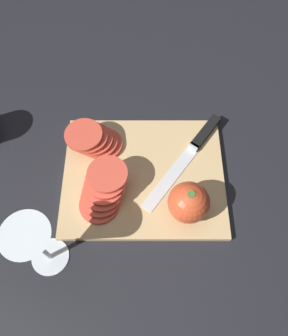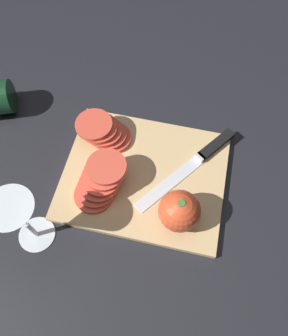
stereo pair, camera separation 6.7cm
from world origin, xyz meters
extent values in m
plane|color=black|center=(0.00, 0.00, 0.00)|extent=(3.00, 3.00, 0.00)
cube|color=tan|center=(0.02, -0.04, 0.01)|extent=(0.34, 0.28, 0.01)
cylinder|color=silver|center=(-0.16, -0.21, 0.00)|extent=(0.07, 0.07, 0.00)
cylinder|color=silver|center=(-0.16, -0.21, 0.04)|extent=(0.01, 0.01, 0.06)
cone|color=silver|center=(-0.16, -0.21, 0.11)|extent=(0.08, 0.08, 0.09)
cone|color=#DBCC84|center=(-0.16, -0.21, 0.08)|extent=(0.03, 0.03, 0.03)
sphere|color=#DB4C28|center=(0.11, -0.12, 0.05)|extent=(0.08, 0.08, 0.08)
cylinder|color=#47702D|center=(0.11, -0.12, 0.09)|extent=(0.01, 0.01, 0.01)
cube|color=silver|center=(0.08, -0.05, 0.01)|extent=(0.13, 0.16, 0.00)
cube|color=silver|center=(0.13, 0.02, 0.02)|extent=(0.02, 0.02, 0.01)
cube|color=black|center=(0.16, 0.06, 0.02)|extent=(0.08, 0.09, 0.01)
cylinder|color=#DB4C38|center=(-0.07, -0.11, 0.02)|extent=(0.08, 0.08, 0.01)
cylinder|color=#DB4C38|center=(-0.06, -0.10, 0.03)|extent=(0.08, 0.08, 0.01)
cylinder|color=#DB4C38|center=(-0.06, -0.09, 0.04)|extent=(0.08, 0.08, 0.01)
cylinder|color=#DB4C38|center=(-0.06, -0.08, 0.05)|extent=(0.08, 0.08, 0.01)
cylinder|color=#DB4C38|center=(-0.05, -0.07, 0.06)|extent=(0.08, 0.08, 0.01)
cylinder|color=#DB4C38|center=(-0.05, -0.06, 0.07)|extent=(0.08, 0.08, 0.01)
cylinder|color=#DB4C38|center=(-0.06, 0.03, 0.02)|extent=(0.08, 0.08, 0.01)
cylinder|color=#DB4C38|center=(-0.07, 0.03, 0.03)|extent=(0.08, 0.08, 0.01)
cylinder|color=#DB4C38|center=(-0.08, 0.03, 0.04)|extent=(0.08, 0.08, 0.01)
cylinder|color=#DB4C38|center=(-0.09, 0.03, 0.05)|extent=(0.08, 0.08, 0.01)
cylinder|color=#DB4C38|center=(-0.10, 0.03, 0.06)|extent=(0.08, 0.08, 0.01)
camera|label=1|loc=(0.02, -0.35, 0.64)|focal=35.00mm
camera|label=2|loc=(0.09, -0.34, 0.64)|focal=35.00mm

